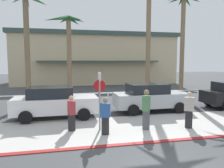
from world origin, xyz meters
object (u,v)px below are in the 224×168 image
palm_tree_4 (148,17)px  car_white_1 (55,102)px  palm_tree_2 (26,22)px  palm_tree_5 (184,19)px  pedestrian_0 (72,115)px  pedestrian_2 (105,118)px  pedestrian_1 (189,111)px  stop_sign_bike_lane (100,93)px  pedestrian_3 (146,111)px  car_silver_2 (150,97)px  palm_tree_3 (69,38)px

palm_tree_4 → car_white_1: 10.15m
palm_tree_2 → palm_tree_5: (12.04, 0.99, 0.80)m
palm_tree_2 → pedestrian_0: 8.41m
palm_tree_2 → car_white_1: palm_tree_2 is taller
palm_tree_2 → pedestrian_2: size_ratio=4.81×
pedestrian_1 → palm_tree_5: bearing=62.2°
palm_tree_4 → palm_tree_2: bearing=-175.0°
stop_sign_bike_lane → pedestrian_1: bearing=-8.5°
stop_sign_bike_lane → car_white_1: (-2.01, 2.60, -0.81)m
palm_tree_4 → pedestrian_3: size_ratio=5.09×
car_white_1 → palm_tree_2: bearing=115.0°
stop_sign_bike_lane → pedestrian_0: stop_sign_bike_lane is taller
car_silver_2 → pedestrian_0: size_ratio=2.82×
stop_sign_bike_lane → palm_tree_4: (5.09, 7.24, 4.78)m
car_silver_2 → pedestrian_0: car_silver_2 is taller
palm_tree_2 → car_silver_2: (7.39, -3.48, -4.77)m
pedestrian_2 → pedestrian_0: bearing=148.7°
palm_tree_3 → pedestrian_1: size_ratio=3.88×
car_white_1 → pedestrian_3: size_ratio=2.45×
car_white_1 → pedestrian_1: 6.81m
palm_tree_3 → car_white_1: bearing=-100.1°
car_white_1 → pedestrian_3: pedestrian_3 is taller
palm_tree_3 → pedestrian_3: (3.05, -8.46, -3.98)m
pedestrian_1 → pedestrian_3: pedestrian_3 is taller
palm_tree_5 → pedestrian_1: size_ratio=5.06×
pedestrian_2 → palm_tree_2: bearing=118.9°
stop_sign_bike_lane → pedestrian_3: bearing=-10.9°
palm_tree_5 → pedestrian_0: size_ratio=5.42×
palm_tree_3 → pedestrian_3: bearing=-70.2°
palm_tree_4 → car_white_1: palm_tree_4 is taller
palm_tree_4 → palm_tree_5: size_ratio=1.08×
car_silver_2 → pedestrian_1: car_silver_2 is taller
pedestrian_3 → palm_tree_5: bearing=51.6°
car_white_1 → pedestrian_0: bearing=-72.2°
palm_tree_3 → stop_sign_bike_lane: bearing=-82.7°
palm_tree_3 → palm_tree_4: (6.11, -0.82, 1.64)m
pedestrian_1 → palm_tree_4: bearing=82.1°
palm_tree_4 → palm_tree_5: 3.16m
car_white_1 → pedestrian_0: car_white_1 is taller
palm_tree_3 → pedestrian_1: palm_tree_3 is taller
palm_tree_5 → car_silver_2: (-4.66, -4.47, -5.57)m
palm_tree_3 → car_white_1: palm_tree_3 is taller
palm_tree_2 → pedestrian_0: size_ratio=4.81×
palm_tree_5 → pedestrian_2: (-8.12, -8.10, -5.73)m
palm_tree_3 → pedestrian_0: bearing=-91.4°
pedestrian_2 → pedestrian_3: 1.92m
stop_sign_bike_lane → palm_tree_3: 8.71m
car_white_1 → pedestrian_2: size_ratio=2.83×
pedestrian_0 → pedestrian_3: 3.28m
palm_tree_2 → car_silver_2: bearing=-25.2°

